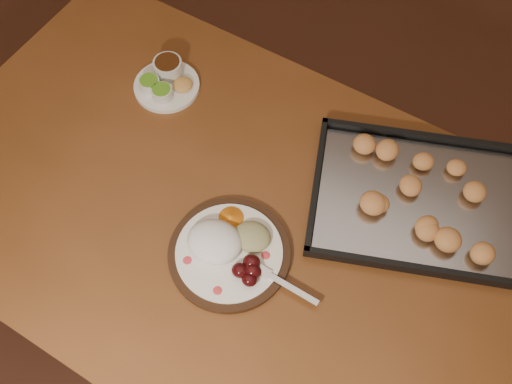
% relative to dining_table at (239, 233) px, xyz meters
% --- Properties ---
extents(ground, '(4.00, 4.00, 0.00)m').
position_rel_dining_table_xyz_m(ground, '(-0.27, 0.06, -0.65)').
color(ground, '#50291B').
rests_on(ground, ground).
extents(dining_table, '(1.63, 1.15, 0.75)m').
position_rel_dining_table_xyz_m(dining_table, '(0.00, 0.00, 0.00)').
color(dining_table, brown).
rests_on(dining_table, ground).
extents(dinner_plate, '(0.34, 0.26, 0.06)m').
position_rel_dining_table_xyz_m(dinner_plate, '(0.01, -0.09, 0.12)').
color(dinner_plate, black).
rests_on(dinner_plate, dining_table).
extents(condiment_saucer, '(0.16, 0.16, 0.06)m').
position_rel_dining_table_xyz_m(condiment_saucer, '(-0.30, 0.27, 0.12)').
color(condiment_saucer, white).
rests_on(condiment_saucer, dining_table).
extents(baking_tray, '(0.53, 0.43, 0.05)m').
position_rel_dining_table_xyz_m(baking_tray, '(0.36, 0.17, 0.11)').
color(baking_tray, black).
rests_on(baking_tray, dining_table).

